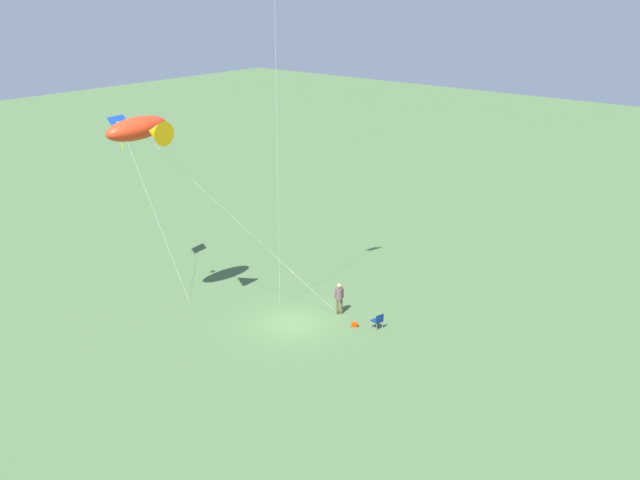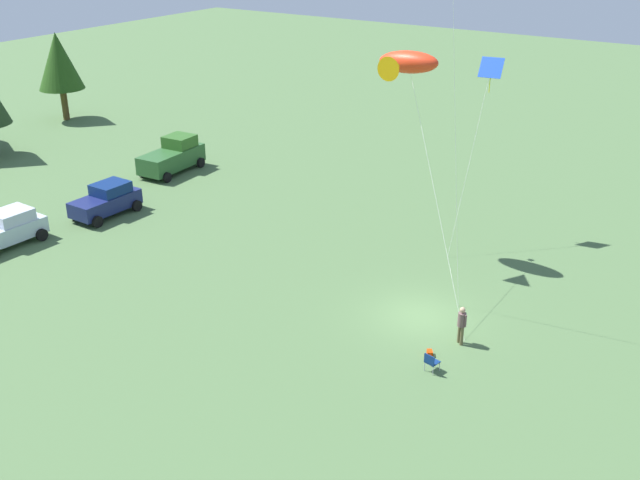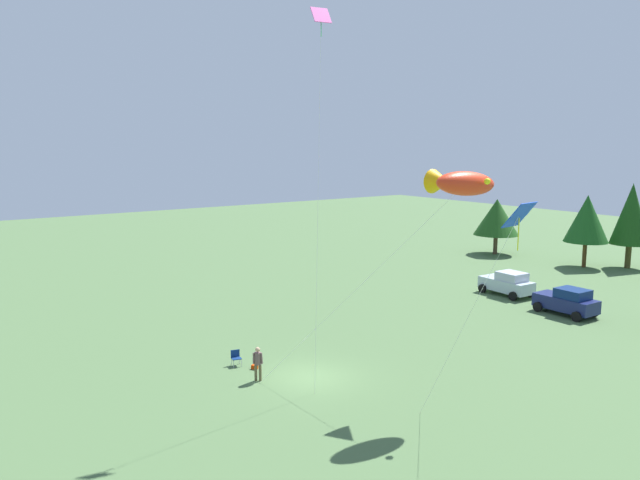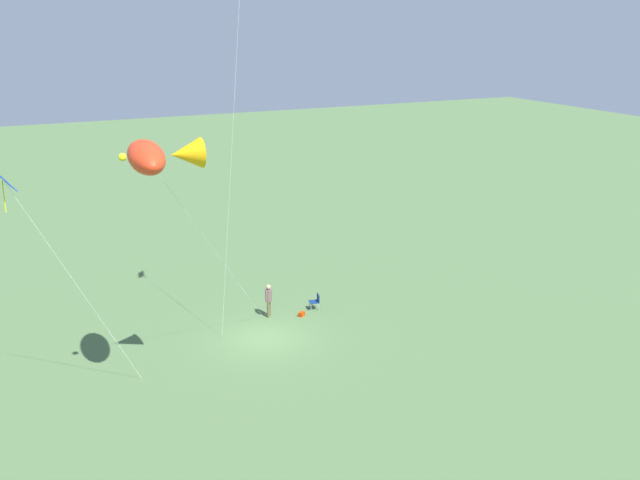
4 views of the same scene
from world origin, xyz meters
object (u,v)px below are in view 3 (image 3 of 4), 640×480
object	(u,v)px
folding_chair	(236,357)
backpack_on_grass	(255,367)
person_kite_flyer	(258,361)
kite_diamond_rainbow	(321,34)
kite_diamond_blue	(517,220)
car_silver_compact	(507,283)
car_navy_hatch	(567,301)
kite_large_fish	(460,183)

from	to	relation	value
folding_chair	backpack_on_grass	size ratio (longest dim) A/B	2.56
folding_chair	person_kite_flyer	bearing A→B (deg)	9.65
backpack_on_grass	kite_diamond_rainbow	distance (m)	16.98
person_kite_flyer	kite_diamond_blue	size ratio (longest dim) A/B	0.18
folding_chair	backpack_on_grass	distance (m)	1.25
backpack_on_grass	kite_diamond_blue	world-z (taller)	kite_diamond_blue
backpack_on_grass	car_silver_compact	distance (m)	24.11
car_navy_hatch	kite_diamond_blue	distance (m)	23.13
person_kite_flyer	kite_large_fish	xyz separation A→B (m)	(6.80, 6.63, 8.94)
kite_diamond_rainbow	kite_large_fish	bearing A→B (deg)	39.90
person_kite_flyer	folding_chair	size ratio (longest dim) A/B	2.12
folding_chair	car_silver_compact	size ratio (longest dim) A/B	0.19
folding_chair	kite_diamond_rainbow	world-z (taller)	kite_diamond_rainbow
backpack_on_grass	kite_diamond_blue	xyz separation A→B (m)	(13.35, 3.48, 8.89)
kite_diamond_blue	kite_diamond_rainbow	bearing A→B (deg)	-170.58
car_silver_compact	car_navy_hatch	bearing A→B (deg)	-9.12
backpack_on_grass	kite_diamond_rainbow	bearing A→B (deg)	28.32
car_silver_compact	car_navy_hatch	size ratio (longest dim) A/B	1.01
backpack_on_grass	kite_large_fish	xyz separation A→B (m)	(8.33, 5.95, 9.85)
kite_diamond_rainbow	car_silver_compact	bearing A→B (deg)	105.11
car_silver_compact	kite_diamond_blue	size ratio (longest dim) A/B	0.44
car_navy_hatch	folding_chair	bearing A→B (deg)	-99.63
folding_chair	kite_diamond_blue	bearing A→B (deg)	28.19
kite_large_fish	kite_diamond_rainbow	bearing A→B (deg)	-140.10
folding_chair	kite_diamond_rainbow	size ratio (longest dim) A/B	0.05
car_silver_compact	kite_large_fish	size ratio (longest dim) A/B	0.40
car_navy_hatch	kite_diamond_rainbow	world-z (taller)	kite_diamond_rainbow
person_kite_flyer	kite_diamond_rainbow	distance (m)	15.93
person_kite_flyer	folding_chair	bearing A→B (deg)	-145.79
car_silver_compact	kite_diamond_rainbow	distance (m)	27.78
kite_large_fish	car_silver_compact	bearing A→B (deg)	121.20
backpack_on_grass	kite_large_fish	bearing A→B (deg)	35.55
car_silver_compact	kite_diamond_blue	bearing A→B (deg)	-49.66
car_silver_compact	kite_diamond_rainbow	size ratio (longest dim) A/B	0.24
backpack_on_grass	folding_chair	bearing A→B (deg)	-153.01
kite_diamond_blue	backpack_on_grass	bearing A→B (deg)	-165.38
kite_large_fish	person_kite_flyer	bearing A→B (deg)	-135.73
person_kite_flyer	kite_diamond_blue	world-z (taller)	kite_diamond_blue
backpack_on_grass	car_navy_hatch	xyz separation A→B (m)	(3.38, 22.74, 0.84)
backpack_on_grass	kite_diamond_rainbow	size ratio (longest dim) A/B	0.02
kite_large_fish	kite_diamond_rainbow	world-z (taller)	kite_diamond_rainbow
folding_chair	backpack_on_grass	bearing A→B (deg)	39.59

